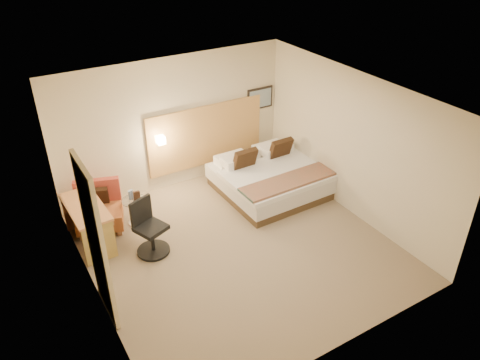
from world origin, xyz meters
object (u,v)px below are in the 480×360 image
desk (88,214)px  side_table (135,210)px  lounge_chair (99,210)px  desk_chair (149,232)px  bed (270,178)px

desk → side_table: bearing=10.8°
lounge_chair → desk: (-0.28, -0.41, 0.27)m
side_table → desk_chair: size_ratio=0.51×
side_table → desk: (-0.86, -0.16, 0.33)m
bed → desk_chair: desk_chair is taller
bed → lounge_chair: bed is taller
side_table → desk: size_ratio=0.40×
desk_chair → side_table: bearing=85.6°
lounge_chair → desk: 0.56m
bed → lounge_chair: (-3.31, 0.60, 0.02)m
desk_chair → desk: bearing=136.4°
bed → desk: (-3.59, 0.20, 0.29)m
lounge_chair → desk_chair: desk_chair is taller
lounge_chair → side_table: lounge_chair is taller
desk → desk_chair: bearing=-43.6°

